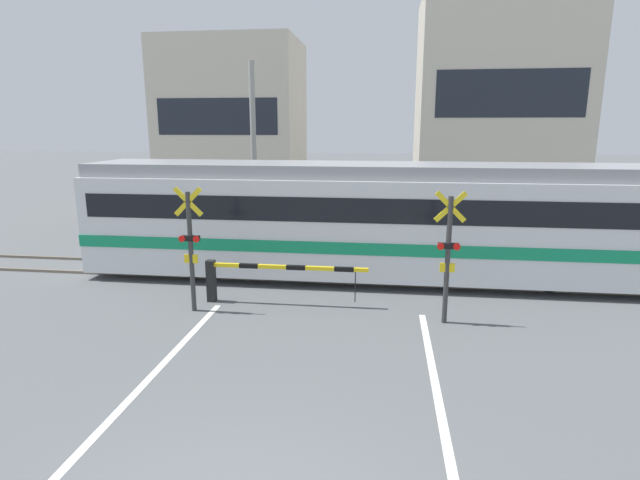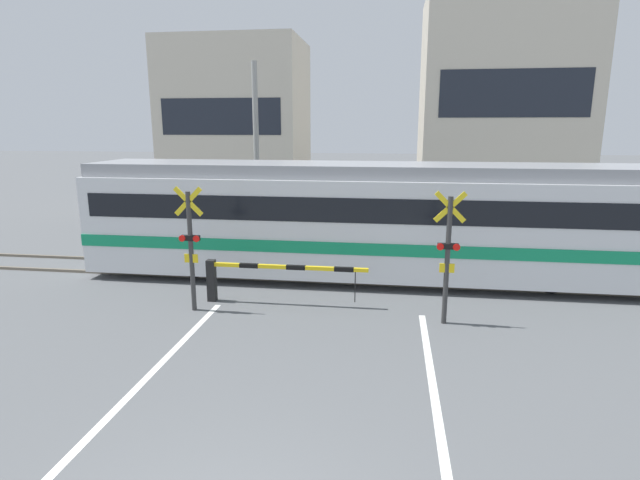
% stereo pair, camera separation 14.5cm
% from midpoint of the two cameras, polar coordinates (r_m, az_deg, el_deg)
% --- Properties ---
extents(rail_track_near, '(50.00, 0.10, 0.08)m').
position_cam_midpoint_polar(rail_track_near, '(13.89, 0.57, -4.80)').
color(rail_track_near, '#6B6051').
rests_on(rail_track_near, ground_plane).
extents(rail_track_far, '(50.00, 0.10, 0.08)m').
position_cam_midpoint_polar(rail_track_far, '(15.25, 1.22, -3.18)').
color(rail_track_far, '#6B6051').
rests_on(rail_track_far, ground_plane).
extents(road_stripe_left, '(0.14, 11.28, 0.01)m').
position_cam_midpoint_polar(road_stripe_left, '(7.93, -26.24, -20.88)').
color(road_stripe_left, white).
rests_on(road_stripe_left, ground_plane).
extents(commuter_train, '(15.74, 2.75, 3.25)m').
position_cam_midpoint_polar(commuter_train, '(14.10, 4.92, 2.55)').
color(commuter_train, silver).
rests_on(commuter_train, ground_plane).
extents(crossing_barrier_near, '(3.97, 0.20, 1.05)m').
position_cam_midpoint_polar(crossing_barrier_near, '(12.28, -8.03, -3.86)').
color(crossing_barrier_near, black).
rests_on(crossing_barrier_near, ground_plane).
extents(crossing_barrier_far, '(3.97, 0.20, 1.05)m').
position_cam_midpoint_polar(crossing_barrier_far, '(17.18, 7.46, 0.95)').
color(crossing_barrier_far, black).
rests_on(crossing_barrier_far, ground_plane).
extents(crossing_signal_left, '(0.68, 0.15, 2.93)m').
position_cam_midpoint_polar(crossing_signal_left, '(11.83, -14.92, -0.45)').
color(crossing_signal_left, '#333333').
rests_on(crossing_signal_left, ground_plane).
extents(crossing_signal_right, '(0.68, 0.15, 2.93)m').
position_cam_midpoint_polar(crossing_signal_right, '(11.04, 14.06, -1.33)').
color(crossing_signal_right, '#333333').
rests_on(crossing_signal_right, ground_plane).
extents(pedestrian, '(0.38, 0.22, 1.64)m').
position_cam_midpoint_polar(pedestrian, '(20.15, 2.18, 3.37)').
color(pedestrian, '#33384C').
rests_on(pedestrian, ground_plane).
extents(building_left_of_street, '(7.04, 5.30, 8.59)m').
position_cam_midpoint_polar(building_left_of_street, '(27.55, -10.01, 12.72)').
color(building_left_of_street, beige).
rests_on(building_left_of_street, ground_plane).
extents(building_right_of_street, '(7.68, 5.30, 10.33)m').
position_cam_midpoint_polar(building_right_of_street, '(26.87, 19.40, 14.07)').
color(building_right_of_street, beige).
rests_on(building_right_of_street, ground_plane).
extents(utility_pole_streetside, '(0.22, 0.22, 6.68)m').
position_cam_midpoint_polar(utility_pole_streetside, '(20.03, -7.80, 10.11)').
color(utility_pole_streetside, gray).
rests_on(utility_pole_streetside, ground_plane).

